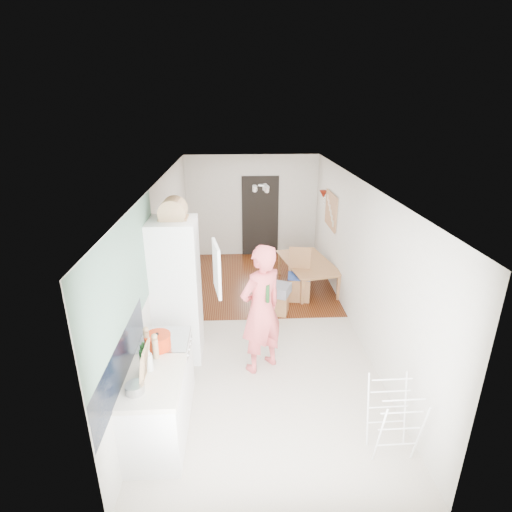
{
  "coord_description": "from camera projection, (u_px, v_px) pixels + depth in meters",
  "views": [
    {
      "loc": [
        -0.38,
        -6.05,
        3.64
      ],
      "look_at": [
        -0.07,
        0.2,
        1.22
      ],
      "focal_mm": 28.0,
      "sensor_mm": 36.0,
      "label": 1
    }
  ],
  "objects": [
    {
      "name": "room_shell",
      "position": [
        261.0,
        259.0,
        6.52
      ],
      "size": [
        3.2,
        7.0,
        2.5
      ],
      "primitive_type": null,
      "color": "silver",
      "rests_on": "ground"
    },
    {
      "name": "floor",
      "position": [
        260.0,
        325.0,
        6.97
      ],
      "size": [
        3.2,
        7.0,
        0.01
      ],
      "primitive_type": "cube",
      "color": "beige",
      "rests_on": "ground"
    },
    {
      "name": "wood_floor_overlay",
      "position": [
        255.0,
        281.0,
        8.69
      ],
      "size": [
        3.2,
        3.3,
        0.01
      ],
      "primitive_type": "cube",
      "color": "brown",
      "rests_on": "room_shell"
    },
    {
      "name": "sage_wall_panel",
      "position": [
        127.0,
        277.0,
        4.37
      ],
      "size": [
        0.02,
        3.0,
        1.3
      ],
      "primitive_type": "cube",
      "color": "slate",
      "rests_on": "room_shell"
    },
    {
      "name": "tile_splashback",
      "position": [
        122.0,
        361.0,
        4.11
      ],
      "size": [
        0.02,
        1.9,
        0.5
      ],
      "primitive_type": "cube",
      "color": "black",
      "rests_on": "room_shell"
    },
    {
      "name": "doorway_recess",
      "position": [
        260.0,
        216.0,
        9.86
      ],
      "size": [
        0.9,
        0.04,
        2.0
      ],
      "primitive_type": "cube",
      "color": "black",
      "rests_on": "room_shell"
    },
    {
      "name": "base_cabinet",
      "position": [
        156.0,
        415.0,
        4.38
      ],
      "size": [
        0.6,
        0.9,
        0.86
      ],
      "primitive_type": "cube",
      "color": "white",
      "rests_on": "room_shell"
    },
    {
      "name": "worktop",
      "position": [
        152.0,
        381.0,
        4.22
      ],
      "size": [
        0.62,
        0.92,
        0.06
      ],
      "primitive_type": "cube",
      "color": "#F3E2CD",
      "rests_on": "room_shell"
    },
    {
      "name": "range_cooker",
      "position": [
        167.0,
        372.0,
        5.08
      ],
      "size": [
        0.6,
        0.6,
        0.88
      ],
      "primitive_type": "cube",
      "color": "white",
      "rests_on": "room_shell"
    },
    {
      "name": "cooker_top",
      "position": [
        164.0,
        341.0,
        4.91
      ],
      "size": [
        0.6,
        0.6,
        0.04
      ],
      "primitive_type": "cube",
      "color": "#B3B3B5",
      "rests_on": "room_shell"
    },
    {
      "name": "fridge_housing",
      "position": [
        177.0,
        291.0,
        5.8
      ],
      "size": [
        0.66,
        0.66,
        2.15
      ],
      "primitive_type": "cube",
      "color": "white",
      "rests_on": "room_shell"
    },
    {
      "name": "fridge_door",
      "position": [
        217.0,
        268.0,
        5.38
      ],
      "size": [
        0.14,
        0.56,
        0.7
      ],
      "primitive_type": "cube",
      "rotation": [
        0.0,
        0.0,
        -1.4
      ],
      "color": "white",
      "rests_on": "room_shell"
    },
    {
      "name": "fridge_interior",
      "position": [
        196.0,
        260.0,
        5.64
      ],
      "size": [
        0.02,
        0.52,
        0.66
      ],
      "primitive_type": "cube",
      "color": "white",
      "rests_on": "room_shell"
    },
    {
      "name": "pinboard",
      "position": [
        331.0,
        210.0,
        8.26
      ],
      "size": [
        0.03,
        0.9,
        0.7
      ],
      "primitive_type": "cube",
      "color": "tan",
      "rests_on": "room_shell"
    },
    {
      "name": "pinboard_frame",
      "position": [
        331.0,
        210.0,
        8.26
      ],
      "size": [
        0.0,
        0.94,
        0.74
      ],
      "primitive_type": "cube",
      "color": "#9F6F3C",
      "rests_on": "room_shell"
    },
    {
      "name": "wall_sconce",
      "position": [
        323.0,
        194.0,
        8.79
      ],
      "size": [
        0.18,
        0.18,
        0.16
      ],
      "primitive_type": "cone",
      "color": "maroon",
      "rests_on": "room_shell"
    },
    {
      "name": "person",
      "position": [
        261.0,
        298.0,
        5.48
      ],
      "size": [
        0.98,
        0.92,
        2.25
      ],
      "primitive_type": "imported",
      "rotation": [
        0.0,
        0.0,
        3.77
      ],
      "color": "#DB5357",
      "rests_on": "floor"
    },
    {
      "name": "dining_table",
      "position": [
        308.0,
        276.0,
        8.35
      ],
      "size": [
        1.02,
        1.5,
        0.48
      ],
      "primitive_type": "imported",
      "rotation": [
        0.0,
        0.0,
        1.77
      ],
      "color": "#9F6F3C",
      "rests_on": "floor"
    },
    {
      "name": "dining_chair",
      "position": [
        299.0,
        275.0,
        7.74
      ],
      "size": [
        0.49,
        0.49,
        1.01
      ],
      "primitive_type": null,
      "rotation": [
        0.0,
        0.0,
        -0.15
      ],
      "color": "#9F6F3C",
      "rests_on": "floor"
    },
    {
      "name": "stool",
      "position": [
        279.0,
        304.0,
        7.29
      ],
      "size": [
        0.38,
        0.38,
        0.41
      ],
      "primitive_type": null,
      "rotation": [
        0.0,
        0.0,
        -0.27
      ],
      "color": "#9F6F3C",
      "rests_on": "floor"
    },
    {
      "name": "grey_drape",
      "position": [
        278.0,
        289.0,
        7.17
      ],
      "size": [
        0.53,
        0.53,
        0.18
      ],
      "primitive_type": "cube",
      "rotation": [
        0.0,
        0.0,
        -0.41
      ],
      "color": "gray",
      "rests_on": "stool"
    },
    {
      "name": "drying_rack",
      "position": [
        393.0,
        421.0,
        4.3
      ],
      "size": [
        0.45,
        0.41,
        0.87
      ],
      "primitive_type": null,
      "rotation": [
        0.0,
        0.0,
        0.02
      ],
      "color": "white",
      "rests_on": "floor"
    },
    {
      "name": "bread_bin",
      "position": [
        173.0,
        211.0,
        5.44
      ],
      "size": [
        0.47,
        0.45,
        0.2
      ],
      "primitive_type": null,
      "rotation": [
        0.0,
        0.0,
        -0.26
      ],
      "color": "tan",
      "rests_on": "fridge_housing"
    },
    {
      "name": "red_casserole",
      "position": [
        158.0,
        341.0,
        4.7
      ],
      "size": [
        0.36,
        0.36,
        0.18
      ],
      "primitive_type": "cylinder",
      "rotation": [
        0.0,
        0.0,
        0.17
      ],
      "color": "red",
      "rests_on": "cooker_top"
    },
    {
      "name": "steel_pan",
      "position": [
        135.0,
        388.0,
        3.99
      ],
      "size": [
        0.2,
        0.2,
        0.1
      ],
      "primitive_type": "cylinder",
      "rotation": [
        0.0,
        0.0,
        0.03
      ],
      "color": "#B3B3B5",
      "rests_on": "worktop"
    },
    {
      "name": "held_bottle",
      "position": [
        268.0,
        294.0,
        5.34
      ],
      "size": [
        0.06,
        0.06,
        0.26
      ],
      "primitive_type": "cylinder",
      "color": "#183F19",
      "rests_on": "person"
    },
    {
      "name": "bottle_a",
      "position": [
        143.0,
        361.0,
        4.27
      ],
      "size": [
        0.08,
        0.08,
        0.27
      ],
      "primitive_type": "cylinder",
      "rotation": [
        0.0,
        0.0,
        0.28
      ],
      "color": "#183F19",
      "rests_on": "worktop"
    },
    {
      "name": "bottle_b",
      "position": [
        145.0,
        360.0,
        4.28
      ],
      "size": [
        0.07,
        0.07,
        0.29
      ],
      "primitive_type": "cylinder",
      "rotation": [
        0.0,
        0.0,
        -0.0
      ],
      "color": "#183F19",
      "rests_on": "worktop"
    },
    {
      "name": "bottle_c",
      "position": [
        149.0,
        362.0,
        4.3
      ],
      "size": [
        0.1,
        0.1,
        0.2
      ],
      "primitive_type": "cylinder",
      "rotation": [
        0.0,
        0.0,
        0.19
      ],
      "color": "silver",
      "rests_on": "worktop"
    },
    {
      "name": "pepper_mill_front",
      "position": [
        156.0,
        349.0,
        4.51
      ],
      "size": [
        0.07,
        0.07,
        0.24
      ],
      "primitive_type": "cylinder",
      "rotation": [
        0.0,
        0.0,
        0.1
      ],
      "color": "tan",
      "rests_on": "worktop"
    },
    {
      "name": "pepper_mill_back",
      "position": [
        147.0,
        341.0,
        4.65
      ],
      "size": [
        0.07,
        0.07,
        0.24
      ],
      "primitive_type": "cylinder",
      "rotation": [
        0.0,
        0.0,
        0.05
      ],
      "color": "tan",
      "rests_on": "worktop"
    },
    {
      "name": "chopping_boards",
      "position": [
        144.0,
        364.0,
        4.11
      ],
      "size": [
        0.06,
        0.3,
        0.4
      ],
      "primitive_type": null,
      "rotation": [
        0.0,
        0.0,
        0.05
      ],
      "color": "tan",
      "rests_on": "worktop"
    }
  ]
}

